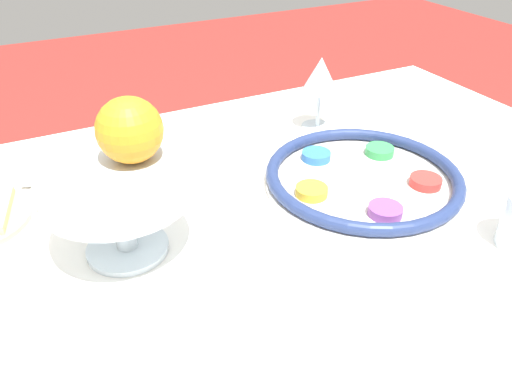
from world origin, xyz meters
name	(u,v)px	position (x,y,z in m)	size (l,w,h in m)	color
seder_plate	(363,177)	(-0.26, -0.01, 0.78)	(0.31, 0.31, 0.03)	silver
wine_glass	(321,77)	(-0.32, -0.22, 0.87)	(0.07, 0.07, 0.14)	silver
fruit_stand	(118,192)	(0.11, -0.02, 0.86)	(0.19, 0.19, 0.12)	silver
orange_fruit	(130,130)	(0.08, -0.04, 0.92)	(0.08, 0.08, 0.08)	orange
napkin_roll	(82,172)	(0.13, -0.22, 0.78)	(0.19, 0.10, 0.04)	white
spoon	(93,167)	(0.11, -0.26, 0.77)	(0.15, 0.08, 0.01)	silver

